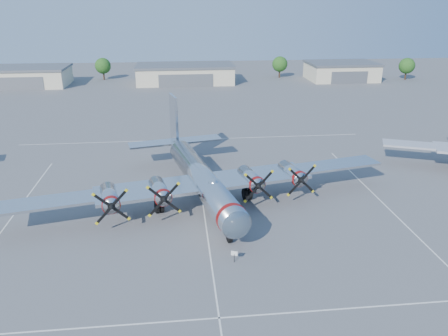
{
  "coord_description": "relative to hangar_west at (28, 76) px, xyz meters",
  "views": [
    {
      "loc": [
        -2.59,
        -49.52,
        23.34
      ],
      "look_at": [
        2.99,
        2.17,
        3.2
      ],
      "focal_mm": 35.0,
      "sensor_mm": 36.0,
      "label": 1
    }
  ],
  "objects": [
    {
      "name": "info_placard",
      "position": [
        47.18,
        -96.35,
        -1.87
      ],
      "size": [
        0.61,
        0.23,
        1.2
      ],
      "rotation": [
        0.0,
        0.0,
        -0.31
      ],
      "color": "black",
      "rests_on": "ground"
    },
    {
      "name": "ground",
      "position": [
        45.0,
        -81.96,
        -2.71
      ],
      "size": [
        260.0,
        260.0,
        0.0
      ],
      "primitive_type": "plane",
      "color": "#545456",
      "rests_on": "ground"
    },
    {
      "name": "main_bomber_b29",
      "position": [
        44.75,
        -81.91,
        -2.71
      ],
      "size": [
        52.81,
        41.55,
        10.38
      ],
      "primitive_type": null,
      "rotation": [
        0.0,
        0.0,
        0.22
      ],
      "color": "silver",
      "rests_on": "ground"
    },
    {
      "name": "hangar_center",
      "position": [
        45.0,
        -0.0,
        -0.0
      ],
      "size": [
        28.6,
        14.6,
        5.4
      ],
      "color": "beige",
      "rests_on": "ground"
    },
    {
      "name": "tree_east",
      "position": [
        75.0,
        6.04,
        1.51
      ],
      "size": [
        4.8,
        4.8,
        6.64
      ],
      "color": "#382619",
      "rests_on": "ground"
    },
    {
      "name": "parking_lines",
      "position": [
        45.0,
        -83.71,
        -2.71
      ],
      "size": [
        60.0,
        50.08,
        0.01
      ],
      "color": "silver",
      "rests_on": "ground"
    },
    {
      "name": "tree_far_east",
      "position": [
        113.0,
        -1.96,
        1.51
      ],
      "size": [
        4.8,
        4.8,
        6.64
      ],
      "color": "#382619",
      "rests_on": "ground"
    },
    {
      "name": "hangar_west",
      "position": [
        0.0,
        0.0,
        0.0
      ],
      "size": [
        22.6,
        14.6,
        5.4
      ],
      "color": "beige",
      "rests_on": "ground"
    },
    {
      "name": "hangar_east",
      "position": [
        93.0,
        0.0,
        0.0
      ],
      "size": [
        20.6,
        14.6,
        5.4
      ],
      "color": "beige",
      "rests_on": "ground"
    },
    {
      "name": "tree_west",
      "position": [
        20.0,
        8.04,
        1.51
      ],
      "size": [
        4.8,
        4.8,
        6.64
      ],
      "color": "#382619",
      "rests_on": "ground"
    }
  ]
}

